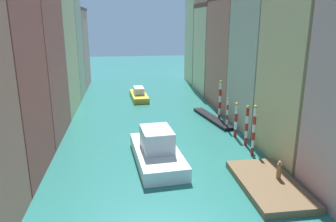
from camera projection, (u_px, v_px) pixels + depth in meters
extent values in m
plane|color=#28756B|center=(151.00, 121.00, 40.61)|extent=(154.00, 154.00, 0.00)
cube|color=#B25147|center=(23.00, 38.00, 32.53)|extent=(6.33, 9.57, 21.17)
cube|color=beige|center=(47.00, 38.00, 42.41)|extent=(6.33, 10.33, 20.21)
cube|color=#BCB299|center=(60.00, 43.00, 51.52)|extent=(6.33, 7.24, 17.70)
cube|color=tan|center=(69.00, 50.00, 60.16)|extent=(6.33, 9.18, 14.08)
cube|color=brown|center=(66.00, 9.00, 58.16)|extent=(6.45, 9.37, 0.49)
cube|color=#DBB77A|center=(312.00, 53.00, 27.69)|extent=(6.33, 8.37, 19.33)
cube|color=#BCB299|center=(268.00, 43.00, 36.03)|extent=(6.33, 8.74, 19.87)
cube|color=#C6705B|center=(237.00, 55.00, 46.21)|extent=(6.33, 10.86, 15.03)
cube|color=beige|center=(216.00, 51.00, 56.27)|extent=(6.33, 8.95, 14.40)
cube|color=brown|center=(218.00, 5.00, 54.20)|extent=(6.45, 9.13, 0.72)
cube|color=beige|center=(204.00, 29.00, 64.03)|extent=(6.33, 8.18, 21.46)
cube|color=brown|center=(268.00, 184.00, 24.52)|extent=(4.23, 7.97, 0.53)
cylinder|color=olive|center=(279.00, 171.00, 24.72)|extent=(0.36, 0.36, 1.21)
sphere|color=tan|center=(280.00, 163.00, 24.52)|extent=(0.26, 0.26, 0.26)
cylinder|color=red|center=(252.00, 151.00, 30.34)|extent=(0.28, 0.28, 0.78)
cylinder|color=white|center=(253.00, 144.00, 30.12)|extent=(0.28, 0.28, 0.78)
cylinder|color=red|center=(253.00, 136.00, 29.91)|extent=(0.28, 0.28, 0.78)
cylinder|color=white|center=(254.00, 128.00, 29.70)|extent=(0.28, 0.28, 0.78)
cylinder|color=red|center=(255.00, 120.00, 29.48)|extent=(0.28, 0.28, 0.78)
cylinder|color=white|center=(255.00, 112.00, 29.27)|extent=(0.28, 0.28, 0.78)
sphere|color=gold|center=(256.00, 107.00, 29.13)|extent=(0.31, 0.31, 0.31)
cylinder|color=red|center=(246.00, 141.00, 32.84)|extent=(0.30, 0.30, 0.78)
cylinder|color=white|center=(246.00, 134.00, 32.63)|extent=(0.30, 0.30, 0.78)
cylinder|color=red|center=(247.00, 127.00, 32.41)|extent=(0.30, 0.30, 0.78)
cylinder|color=white|center=(247.00, 120.00, 32.20)|extent=(0.30, 0.30, 0.78)
cylinder|color=red|center=(248.00, 112.00, 31.98)|extent=(0.30, 0.30, 0.78)
sphere|color=gold|center=(248.00, 107.00, 31.84)|extent=(0.33, 0.33, 0.33)
cylinder|color=red|center=(235.00, 133.00, 35.15)|extent=(0.35, 0.35, 0.89)
cylinder|color=white|center=(236.00, 125.00, 34.91)|extent=(0.35, 0.35, 0.89)
cylinder|color=red|center=(236.00, 117.00, 34.67)|extent=(0.35, 0.35, 0.89)
cylinder|color=white|center=(237.00, 109.00, 34.42)|extent=(0.35, 0.35, 0.89)
sphere|color=gold|center=(237.00, 104.00, 34.26)|extent=(0.38, 0.38, 0.38)
cylinder|color=red|center=(227.00, 127.00, 37.65)|extent=(0.24, 0.24, 0.60)
cylinder|color=white|center=(227.00, 122.00, 37.49)|extent=(0.24, 0.24, 0.60)
cylinder|color=red|center=(227.00, 117.00, 37.33)|extent=(0.24, 0.24, 0.60)
cylinder|color=white|center=(227.00, 112.00, 37.16)|extent=(0.24, 0.24, 0.60)
cylinder|color=red|center=(228.00, 107.00, 37.00)|extent=(0.24, 0.24, 0.60)
cylinder|color=white|center=(228.00, 102.00, 36.84)|extent=(0.24, 0.24, 0.60)
sphere|color=gold|center=(228.00, 99.00, 36.73)|extent=(0.27, 0.27, 0.27)
cylinder|color=red|center=(219.00, 117.00, 40.89)|extent=(0.32, 0.32, 0.81)
cylinder|color=white|center=(219.00, 111.00, 40.66)|extent=(0.32, 0.32, 0.81)
cylinder|color=red|center=(220.00, 105.00, 40.44)|extent=(0.32, 0.32, 0.81)
cylinder|color=white|center=(220.00, 99.00, 40.22)|extent=(0.32, 0.32, 0.81)
cylinder|color=red|center=(220.00, 92.00, 39.99)|extent=(0.32, 0.32, 0.81)
cylinder|color=white|center=(221.00, 86.00, 39.77)|extent=(0.32, 0.32, 0.81)
sphere|color=gold|center=(221.00, 82.00, 39.62)|extent=(0.35, 0.35, 0.35)
cube|color=white|center=(157.00, 155.00, 28.97)|extent=(4.57, 9.50, 1.21)
cube|color=silver|center=(157.00, 139.00, 28.54)|extent=(2.91, 3.86, 1.90)
cube|color=black|center=(212.00, 118.00, 41.18)|extent=(2.90, 9.30, 0.39)
cube|color=gold|center=(139.00, 96.00, 52.30)|extent=(2.91, 7.79, 0.84)
cube|color=silver|center=(139.00, 90.00, 52.04)|extent=(1.72, 3.04, 1.06)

